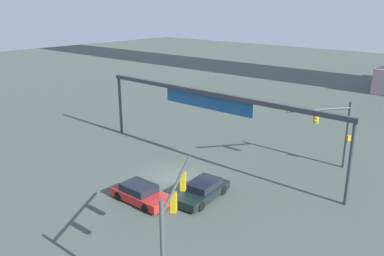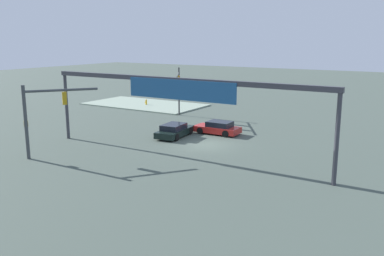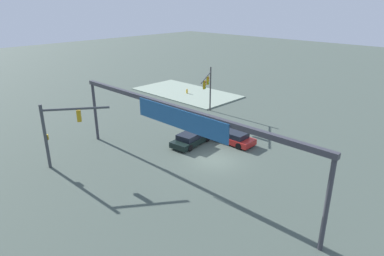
% 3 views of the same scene
% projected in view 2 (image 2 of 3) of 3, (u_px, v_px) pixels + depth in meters
% --- Properties ---
extents(ground_plane, '(185.78, 185.78, 0.00)m').
position_uv_depth(ground_plane, '(205.00, 145.00, 35.22)').
color(ground_plane, '#46534A').
extents(sidewalk_corner, '(15.81, 8.50, 0.15)m').
position_uv_depth(sidewalk_corner, '(144.00, 104.00, 56.43)').
color(sidewalk_corner, gray).
rests_on(sidewalk_corner, ground).
extents(traffic_signal_near_corner, '(3.65, 4.43, 5.50)m').
position_uv_depth(traffic_signal_near_corner, '(41.00, 110.00, 30.79)').
color(traffic_signal_near_corner, '#3D4246').
rests_on(traffic_signal_near_corner, ground).
extents(traffic_signal_opposite_side, '(3.34, 5.33, 5.55)m').
position_uv_depth(traffic_signal_opposite_side, '(178.00, 84.00, 46.24)').
color(traffic_signal_opposite_side, '#3F4041').
rests_on(traffic_signal_opposite_side, ground).
extents(overhead_sign_gantry, '(23.65, 0.43, 6.01)m').
position_uv_depth(overhead_sign_gantry, '(176.00, 90.00, 30.34)').
color(overhead_sign_gantry, '#393942').
rests_on(overhead_sign_gantry, ground).
extents(sedan_car_approaching, '(2.36, 4.73, 1.21)m').
position_uv_depth(sedan_car_approaching, '(175.00, 130.00, 38.04)').
color(sedan_car_approaching, black).
rests_on(sedan_car_approaching, ground).
extents(sedan_car_waiting_far, '(4.31, 2.05, 1.21)m').
position_uv_depth(sedan_car_waiting_far, '(218.00, 128.00, 39.16)').
color(sedan_car_waiting_far, red).
rests_on(sedan_car_waiting_far, ground).
extents(fire_hydrant_on_curb, '(0.33, 0.22, 0.71)m').
position_uv_depth(fire_hydrant_on_curb, '(146.00, 102.00, 55.72)').
color(fire_hydrant_on_curb, gold).
rests_on(fire_hydrant_on_curb, sidewalk_corner).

